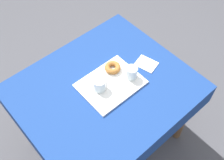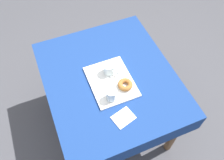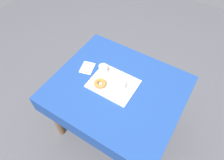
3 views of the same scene
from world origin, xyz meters
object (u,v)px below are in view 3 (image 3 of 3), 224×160
(tea_mug_left, at_px, (120,86))
(water_glass_near, at_px, (103,70))
(donut_plate_left, at_px, (100,85))
(paper_napkin, at_px, (87,68))
(serving_tray, at_px, (113,84))
(sugar_donut_left, at_px, (100,83))
(dining_table, at_px, (117,94))

(tea_mug_left, xyz_separation_m, water_glass_near, (-0.21, 0.07, 0.00))
(donut_plate_left, xyz_separation_m, paper_napkin, (-0.22, 0.11, -0.01))
(serving_tray, height_order, sugar_donut_left, sugar_donut_left)
(serving_tray, bearing_deg, paper_napkin, 173.88)
(water_glass_near, distance_m, sugar_donut_left, 0.14)
(serving_tray, xyz_separation_m, donut_plate_left, (-0.08, -0.07, 0.01))
(serving_tray, xyz_separation_m, sugar_donut_left, (-0.08, -0.07, 0.03))
(tea_mug_left, bearing_deg, water_glass_near, 162.49)
(sugar_donut_left, distance_m, paper_napkin, 0.24)
(sugar_donut_left, bearing_deg, paper_napkin, 153.62)
(tea_mug_left, xyz_separation_m, sugar_donut_left, (-0.16, -0.06, -0.02))
(water_glass_near, xyz_separation_m, sugar_donut_left, (0.05, -0.13, -0.02))
(paper_napkin, bearing_deg, dining_table, -6.75)
(donut_plate_left, bearing_deg, sugar_donut_left, 0.00)
(tea_mug_left, xyz_separation_m, paper_napkin, (-0.38, 0.05, -0.05))
(dining_table, xyz_separation_m, paper_napkin, (-0.34, 0.04, 0.10))
(dining_table, distance_m, sugar_donut_left, 0.20)
(donut_plate_left, bearing_deg, serving_tray, 42.11)
(dining_table, bearing_deg, water_glass_near, 161.63)
(dining_table, height_order, paper_napkin, paper_napkin)
(dining_table, height_order, donut_plate_left, donut_plate_left)
(water_glass_near, height_order, paper_napkin, water_glass_near)
(tea_mug_left, height_order, sugar_donut_left, tea_mug_left)
(water_glass_near, xyz_separation_m, paper_napkin, (-0.16, -0.02, -0.05))
(water_glass_near, bearing_deg, donut_plate_left, -67.43)
(paper_napkin, bearing_deg, tea_mug_left, -7.25)
(water_glass_near, relative_size, sugar_donut_left, 0.84)
(serving_tray, bearing_deg, donut_plate_left, -137.89)
(sugar_donut_left, relative_size, paper_napkin, 0.77)
(serving_tray, xyz_separation_m, water_glass_near, (-0.14, 0.05, 0.05))
(serving_tray, distance_m, water_glass_near, 0.15)
(water_glass_near, height_order, sugar_donut_left, water_glass_near)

